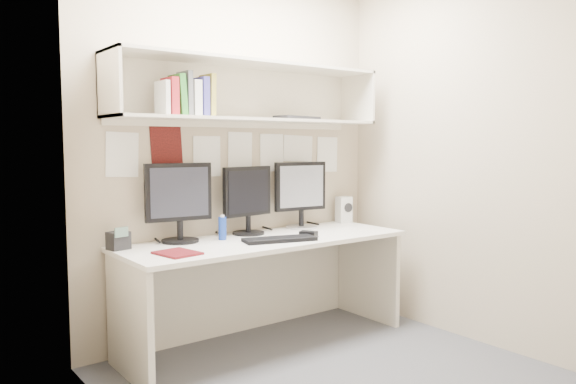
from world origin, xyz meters
TOP-DOWN VIEW (x-y plane):
  - floor at (0.00, 0.00)m, footprint 2.40×2.00m
  - wall_back at (0.00, 1.00)m, footprint 2.40×0.02m
  - wall_front at (0.00, -1.00)m, footprint 2.40×0.02m
  - wall_left at (-1.20, 0.00)m, footprint 0.02×2.00m
  - wall_right at (1.20, 0.00)m, footprint 0.02×2.00m
  - desk at (0.00, 0.65)m, footprint 2.00×0.70m
  - overhead_hutch at (0.00, 0.86)m, footprint 2.00×0.38m
  - pinned_papers at (0.00, 0.99)m, footprint 1.92×0.01m
  - monitor_left at (-0.53, 0.87)m, footprint 0.44×0.24m
  - monitor_center at (-0.00, 0.87)m, footprint 0.41×0.23m
  - monitor_right at (0.48, 0.87)m, footprint 0.43×0.24m
  - keyboard at (0.01, 0.50)m, footprint 0.50×0.29m
  - mouse at (0.28, 0.54)m, footprint 0.12×0.14m
  - speaker at (0.94, 0.89)m, footprint 0.12×0.13m
  - blue_bottle at (-0.26, 0.77)m, footprint 0.05×0.05m
  - maroon_notebook at (-0.72, 0.51)m, footprint 0.24×0.27m
  - desk_phone at (-0.94, 0.85)m, footprint 0.14×0.13m
  - book_stack at (-0.52, 0.76)m, footprint 0.34×0.17m
  - hutch_tray at (0.40, 0.81)m, footprint 0.39×0.21m

SIDE VIEW (x-z plane):
  - floor at x=0.00m, z-range -0.01..0.01m
  - desk at x=0.00m, z-range 0.00..0.73m
  - maroon_notebook at x=-0.72m, z-range 0.73..0.74m
  - keyboard at x=0.01m, z-range 0.73..0.75m
  - mouse at x=0.28m, z-range 0.73..0.77m
  - desk_phone at x=-0.94m, z-range 0.71..0.86m
  - blue_bottle at x=-0.26m, z-range 0.73..0.89m
  - speaker at x=0.94m, z-range 0.73..0.94m
  - monitor_center at x=0.00m, z-range 0.75..1.23m
  - monitor_right at x=0.48m, z-range 0.75..1.25m
  - monitor_left at x=-0.53m, z-range 0.75..1.26m
  - pinned_papers at x=0.00m, z-range 1.01..1.49m
  - wall_back at x=0.00m, z-range 0.00..2.60m
  - wall_front at x=0.00m, z-range 0.00..2.60m
  - wall_left at x=-1.20m, z-range 0.00..2.60m
  - wall_right at x=1.20m, z-range 0.00..2.60m
  - hutch_tray at x=0.40m, z-range 1.54..1.57m
  - book_stack at x=-0.52m, z-range 1.52..1.80m
  - overhead_hutch at x=0.00m, z-range 1.52..1.92m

